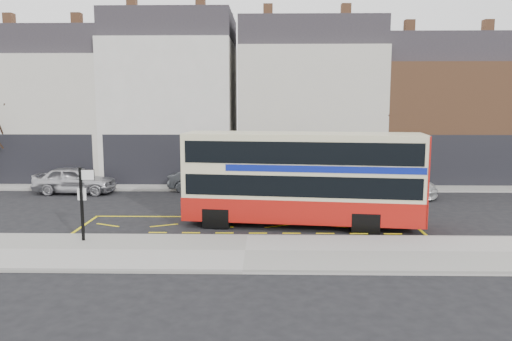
{
  "coord_description": "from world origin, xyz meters",
  "views": [
    {
      "loc": [
        0.71,
        -18.85,
        5.26
      ],
      "look_at": [
        0.28,
        2.0,
        2.3
      ],
      "focal_mm": 35.0,
      "sensor_mm": 36.0,
      "label": 1
    }
  ],
  "objects_px": {
    "car_silver": "(75,180)",
    "car_white": "(387,182)",
    "double_decker_bus": "(303,178)",
    "bus_stop_post": "(83,196)",
    "street_tree_right": "(388,123)",
    "car_grey": "(205,180)"
  },
  "relations": [
    {
      "from": "double_decker_bus",
      "to": "street_tree_right",
      "type": "relative_size",
      "value": 1.78
    },
    {
      "from": "double_decker_bus",
      "to": "car_white",
      "type": "xyz_separation_m",
      "value": [
        5.11,
        6.61,
        -1.29
      ]
    },
    {
      "from": "double_decker_bus",
      "to": "car_white",
      "type": "bearing_deg",
      "value": 59.23
    },
    {
      "from": "double_decker_bus",
      "to": "car_white",
      "type": "relative_size",
      "value": 1.88
    },
    {
      "from": "car_white",
      "to": "street_tree_right",
      "type": "height_order",
      "value": "street_tree_right"
    },
    {
      "from": "bus_stop_post",
      "to": "car_white",
      "type": "bearing_deg",
      "value": 35.12
    },
    {
      "from": "car_silver",
      "to": "street_tree_right",
      "type": "relative_size",
      "value": 0.8
    },
    {
      "from": "car_silver",
      "to": "car_white",
      "type": "relative_size",
      "value": 0.85
    },
    {
      "from": "double_decker_bus",
      "to": "bus_stop_post",
      "type": "distance_m",
      "value": 8.68
    },
    {
      "from": "car_grey",
      "to": "car_silver",
      "type": "bearing_deg",
      "value": 106.7
    },
    {
      "from": "car_grey",
      "to": "car_white",
      "type": "height_order",
      "value": "car_white"
    },
    {
      "from": "double_decker_bus",
      "to": "bus_stop_post",
      "type": "xyz_separation_m",
      "value": [
        -8.18,
        -2.88,
        -0.27
      ]
    },
    {
      "from": "bus_stop_post",
      "to": "car_white",
      "type": "distance_m",
      "value": 16.36
    },
    {
      "from": "car_white",
      "to": "bus_stop_post",
      "type": "bearing_deg",
      "value": 144.33
    },
    {
      "from": "bus_stop_post",
      "to": "car_grey",
      "type": "xyz_separation_m",
      "value": [
        3.15,
        10.66,
        -1.11
      ]
    },
    {
      "from": "double_decker_bus",
      "to": "car_grey",
      "type": "bearing_deg",
      "value": 129.79
    },
    {
      "from": "bus_stop_post",
      "to": "car_grey",
      "type": "bearing_deg",
      "value": 73.11
    },
    {
      "from": "street_tree_right",
      "to": "car_silver",
      "type": "bearing_deg",
      "value": -170.17
    },
    {
      "from": "double_decker_bus",
      "to": "street_tree_right",
      "type": "height_order",
      "value": "street_tree_right"
    },
    {
      "from": "bus_stop_post",
      "to": "car_grey",
      "type": "relative_size",
      "value": 0.65
    },
    {
      "from": "bus_stop_post",
      "to": "car_silver",
      "type": "relative_size",
      "value": 0.6
    },
    {
      "from": "car_silver",
      "to": "street_tree_right",
      "type": "xyz_separation_m",
      "value": [
        18.31,
        3.17,
        3.07
      ]
    }
  ]
}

